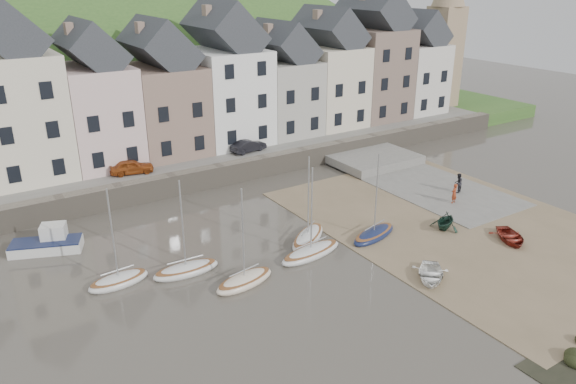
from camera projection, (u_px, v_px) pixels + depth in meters
ground at (340, 266)px, 34.48m from camera, size 160.00×160.00×0.00m
quay_land at (158, 136)px, 59.15m from camera, size 90.00×30.00×1.50m
quay_street at (202, 157)px, 49.89m from camera, size 70.00×7.00×0.10m
seawall at (219, 175)px, 47.40m from camera, size 70.00×1.20×1.80m
beach at (458, 225)px, 40.02m from camera, size 18.00×26.00×0.06m
slipway at (418, 182)px, 48.27m from camera, size 8.00×18.00×0.12m
hillside at (74, 215)px, 85.41m from camera, size 134.40×84.00×84.00m
townhouse_terrace at (200, 86)px, 51.36m from camera, size 61.05×8.00×13.93m
church_spire at (446, 27)px, 66.51m from camera, size 4.00×4.00×18.00m
sailboat_0 at (186, 269)px, 33.52m from camera, size 4.24×1.68×6.32m
sailboat_1 at (119, 280)px, 32.33m from camera, size 3.77×1.82×6.32m
sailboat_2 at (245, 280)px, 32.33m from camera, size 4.22×2.21×6.32m
sailboat_3 at (311, 252)px, 35.61m from camera, size 5.01×2.13×6.32m
sailboat_4 at (308, 237)px, 37.64m from camera, size 4.60×3.88×6.32m
sailboat_5 at (374, 234)px, 38.09m from camera, size 4.61×2.58×6.32m
motorboat_2 at (48, 243)px, 36.18m from camera, size 4.80×3.24×1.70m
rowboat_white at (431, 274)px, 32.74m from camera, size 3.82×3.80×0.65m
rowboat_green at (445, 221)px, 39.14m from camera, size 2.99×2.80×1.27m
rowboat_red at (511, 237)px, 37.42m from camera, size 3.50×3.83×0.65m
person_red at (454, 193)px, 43.35m from camera, size 0.65×0.49×1.62m
person_dark at (458, 183)px, 45.42m from camera, size 1.00×0.91×1.66m
car_left at (132, 167)px, 45.45m from camera, size 3.76×2.14×1.20m
car_right at (248, 146)px, 51.06m from camera, size 3.64×1.75×1.15m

